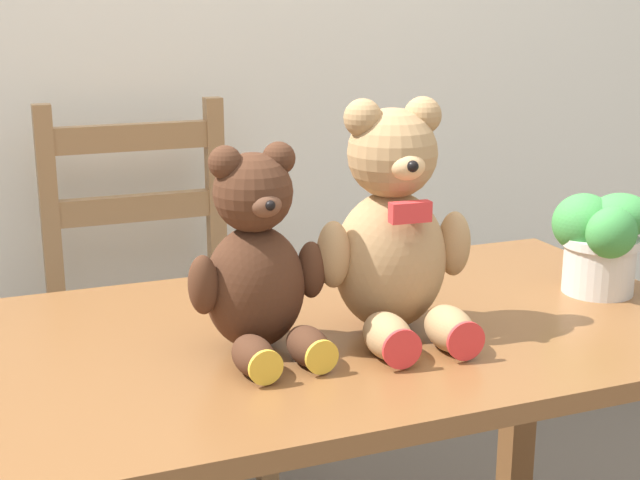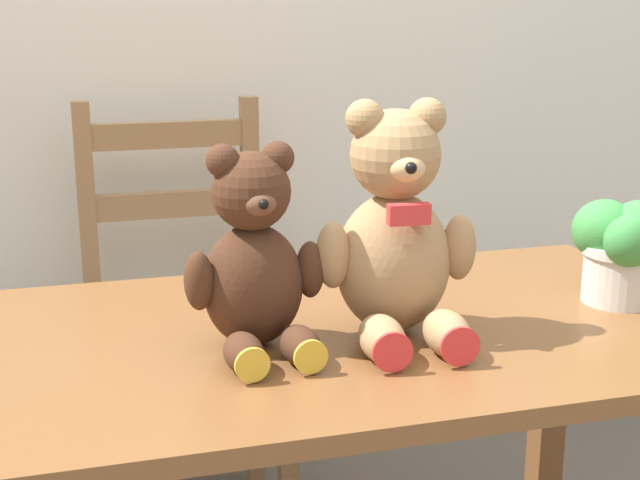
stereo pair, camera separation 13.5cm
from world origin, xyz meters
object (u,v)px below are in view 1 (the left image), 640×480
(teddy_bear_right, at_px, (394,234))
(potted_plant, at_px, (601,238))
(wooden_chair_behind, at_px, (153,342))
(teddy_bear_left, at_px, (257,264))

(teddy_bear_right, height_order, potted_plant, teddy_bear_right)
(wooden_chair_behind, bearing_deg, teddy_bear_right, 110.28)
(wooden_chair_behind, height_order, teddy_bear_left, teddy_bear_left)
(teddy_bear_right, xyz_separation_m, potted_plant, (0.43, 0.03, -0.06))
(teddy_bear_right, bearing_deg, teddy_bear_left, 2.94)
(teddy_bear_left, xyz_separation_m, teddy_bear_right, (0.22, -0.00, 0.02))
(wooden_chair_behind, distance_m, potted_plant, 1.01)
(potted_plant, bearing_deg, wooden_chair_behind, 136.06)
(teddy_bear_left, height_order, potted_plant, teddy_bear_left)
(teddy_bear_left, distance_m, teddy_bear_right, 0.22)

